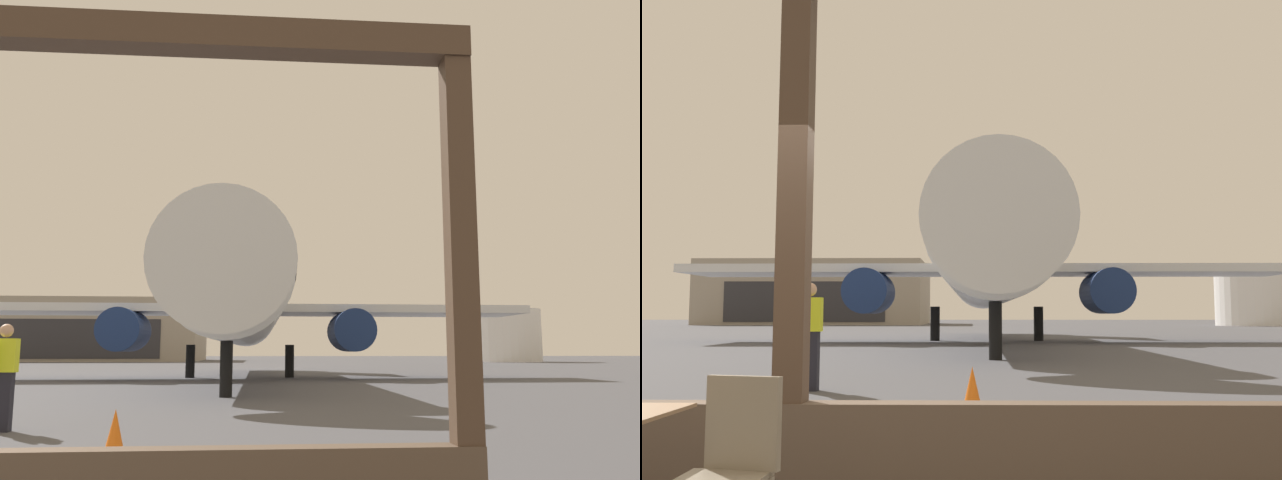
% 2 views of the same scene
% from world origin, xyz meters
% --- Properties ---
extents(ground_plane, '(220.00, 220.00, 0.00)m').
position_xyz_m(ground_plane, '(0.00, 40.00, 0.00)').
color(ground_plane, '#4C4C51').
extents(window_frame, '(8.59, 0.24, 3.76)m').
position_xyz_m(window_frame, '(0.00, 0.00, 1.32)').
color(window_frame, brown).
rests_on(window_frame, ground).
extents(cafe_chair_window_left, '(0.47, 0.47, 0.93)m').
position_xyz_m(cafe_chair_window_left, '(0.06, -1.31, 0.55)').
color(cafe_chair_window_left, gray).
rests_on(cafe_chair_window_left, ground).
extents(airplane, '(26.84, 31.02, 10.42)m').
position_xyz_m(airplane, '(1.78, 26.35, 3.49)').
color(airplane, silver).
rests_on(airplane, ground).
extents(ground_crew_worker, '(0.40, 0.54, 1.74)m').
position_xyz_m(ground_crew_worker, '(-1.47, 6.82, 0.90)').
color(ground_crew_worker, black).
rests_on(ground_crew_worker, ground).
extents(traffic_cone, '(0.36, 0.36, 0.69)m').
position_xyz_m(traffic_cone, '(1.20, 2.76, 0.33)').
color(traffic_cone, orange).
rests_on(traffic_cone, ground).
extents(distant_hangar, '(25.68, 18.06, 7.45)m').
position_xyz_m(distant_hangar, '(-17.65, 82.89, 3.72)').
color(distant_hangar, '#9E9384').
rests_on(distant_hangar, ground).
extents(fuel_storage_tank, '(8.32, 8.32, 6.01)m').
position_xyz_m(fuel_storage_tank, '(31.14, 71.62, 3.01)').
color(fuel_storage_tank, white).
rests_on(fuel_storage_tank, ground).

